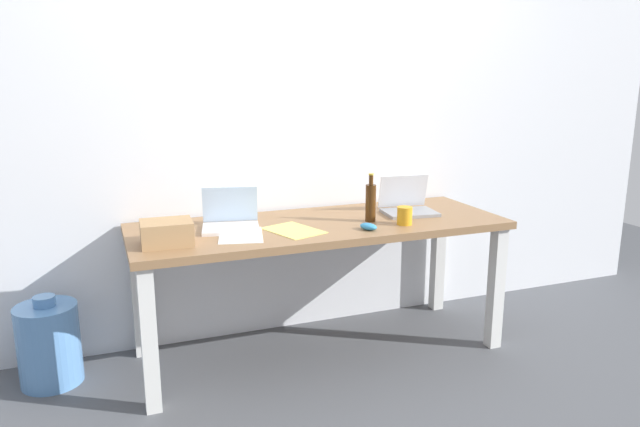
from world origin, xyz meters
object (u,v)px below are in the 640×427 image
Objects in this scene: desk at (320,239)px; water_cooler_jug at (49,344)px; beer_bottle at (371,202)px; computer_mouse at (368,227)px; laptop_left at (231,221)px; laptop_right at (408,205)px; coffee_mug at (405,216)px; cardboard_box at (167,233)px.

desk reaches higher than water_cooler_jug.
desk is 0.34m from beer_bottle.
computer_mouse is at bearing -13.53° from water_cooler_jug.
laptop_left is 1.04× the size of laptop_right.
laptop_left is 0.75m from beer_bottle.
laptop_right reaches higher than desk.
water_cooler_jug is (-1.93, 0.11, -0.57)m from laptop_right.
desk is at bearing 154.02° from coffee_mug.
coffee_mug is (0.87, -0.24, 0.01)m from laptop_left.
cardboard_box is at bearing 177.03° from coffee_mug.
laptop_left is 3.26× the size of computer_mouse.
laptop_right is 0.31m from beer_bottle.
laptop_right is at bearing 11.12° from computer_mouse.
coffee_mug is at bearing -16.08° from computer_mouse.
computer_mouse is (0.18, -0.23, 0.11)m from desk.
laptop_right is at bearing 6.99° from cardboard_box.
beer_bottle is 0.20m from coffee_mug.
cardboard_box is at bearing -151.88° from laptop_left.
desk is 6.10× the size of laptop_left.
laptop_right is 3.14× the size of computer_mouse.
beer_bottle is at bearing -9.11° from laptop_left.
laptop_left is at bearing 174.00° from desk.
coffee_mug is (0.40, -0.20, 0.14)m from desk.
water_cooler_jug is (-0.91, 0.10, -0.57)m from laptop_left.
laptop_left is 0.91m from coffee_mug.
cardboard_box is (-0.99, 0.09, 0.04)m from computer_mouse.
cardboard_box is at bearing -173.01° from laptop_right.
laptop_right is 1.37m from cardboard_box.
laptop_right is 2.02m from water_cooler_jug.
computer_mouse is at bearing -118.72° from beer_bottle.
cardboard_box is at bearing -26.22° from water_cooler_jug.
beer_bottle is 0.20m from computer_mouse.
laptop_left is 0.70m from computer_mouse.
laptop_right is at bearing 57.48° from coffee_mug.
water_cooler_jug is at bearing 172.50° from beer_bottle.
laptop_left is at bearing 164.31° from coffee_mug.
laptop_left is 0.71× the size of water_cooler_jug.
water_cooler_jug is (-1.65, 0.22, -0.64)m from beer_bottle.
water_cooler_jug is at bearing 173.81° from laptop_left.
laptop_right reaches higher than water_cooler_jug.
beer_bottle is 1.78m from water_cooler_jug.
desk is 20.94× the size of coffee_mug.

